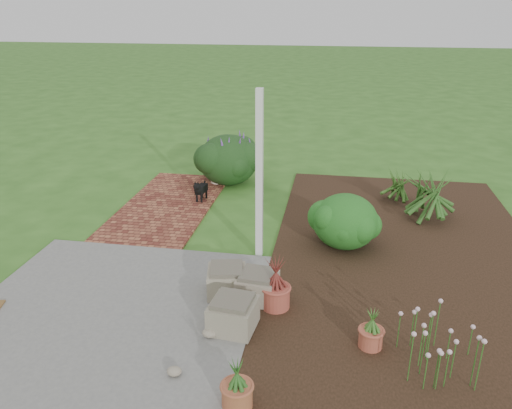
% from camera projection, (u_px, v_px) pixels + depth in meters
% --- Properties ---
extents(ground, '(80.00, 80.00, 0.00)m').
position_uv_depth(ground, '(239.00, 256.00, 7.52)').
color(ground, '#305F1E').
rests_on(ground, ground).
extents(concrete_patio, '(3.50, 3.50, 0.04)m').
position_uv_depth(concrete_patio, '(110.00, 313.00, 6.11)').
color(concrete_patio, slate).
rests_on(concrete_patio, ground).
extents(brick_path, '(1.60, 3.50, 0.04)m').
position_uv_depth(brick_path, '(168.00, 205.00, 9.37)').
color(brick_path, maroon).
rests_on(brick_path, ground).
extents(garden_bed, '(4.00, 7.00, 0.03)m').
position_uv_depth(garden_bed, '(406.00, 253.00, 7.58)').
color(garden_bed, black).
rests_on(garden_bed, ground).
extents(veranda_post, '(0.10, 0.10, 2.50)m').
position_uv_depth(veranda_post, '(259.00, 177.00, 7.09)').
color(veranda_post, white).
rests_on(veranda_post, ground).
extents(stone_trough_near, '(0.56, 0.56, 0.34)m').
position_uv_depth(stone_trough_near, '(233.00, 315.00, 5.75)').
color(stone_trough_near, '#736D58').
rests_on(stone_trough_near, concrete_patio).
extents(stone_trough_mid, '(0.52, 0.52, 0.32)m').
position_uv_depth(stone_trough_mid, '(258.00, 287.00, 6.33)').
color(stone_trough_mid, gray).
rests_on(stone_trough_mid, concrete_patio).
extents(stone_trough_far, '(0.58, 0.58, 0.33)m').
position_uv_depth(stone_trough_far, '(227.00, 282.00, 6.45)').
color(stone_trough_far, gray).
rests_on(stone_trough_far, concrete_patio).
extents(black_dog, '(0.19, 0.47, 0.40)m').
position_uv_depth(black_dog, '(200.00, 189.00, 9.44)').
color(black_dog, black).
rests_on(black_dog, brick_path).
extents(cream_ceramic_urn, '(0.36, 0.36, 0.39)m').
position_uv_depth(cream_ceramic_urn, '(218.00, 173.00, 10.44)').
color(cream_ceramic_urn, beige).
rests_on(cream_ceramic_urn, brick_path).
extents(evergreen_shrub, '(1.06, 1.06, 0.85)m').
position_uv_depth(evergreen_shrub, '(345.00, 220.00, 7.65)').
color(evergreen_shrub, '#144314').
rests_on(evergreen_shrub, garden_bed).
extents(agapanthus_clump_back, '(1.36, 1.36, 1.03)m').
position_uv_depth(agapanthus_clump_back, '(428.00, 190.00, 8.60)').
color(agapanthus_clump_back, '#1B4114').
rests_on(agapanthus_clump_back, garden_bed).
extents(agapanthus_clump_front, '(0.97, 0.97, 0.69)m').
position_uv_depth(agapanthus_clump_front, '(397.00, 183.00, 9.43)').
color(agapanthus_clump_front, '#124413').
rests_on(agapanthus_clump_front, garden_bed).
extents(pink_flower_patch, '(1.11, 1.11, 0.58)m').
position_uv_depth(pink_flower_patch, '(439.00, 346.00, 5.05)').
color(pink_flower_patch, '#113D0F').
rests_on(pink_flower_patch, garden_bed).
extents(terracotta_pot_bronze, '(0.39, 0.39, 0.28)m').
position_uv_depth(terracotta_pot_bronze, '(276.00, 297.00, 6.17)').
color(terracotta_pot_bronze, '#A34737').
rests_on(terracotta_pot_bronze, garden_bed).
extents(terracotta_pot_small_left, '(0.32, 0.32, 0.22)m').
position_uv_depth(terracotta_pot_small_left, '(371.00, 338.00, 5.47)').
color(terracotta_pot_small_left, '#AA5039').
rests_on(terracotta_pot_small_left, garden_bed).
extents(terracotta_pot_small_right, '(0.31, 0.31, 0.25)m').
position_uv_depth(terracotta_pot_small_right, '(237.00, 396.00, 4.65)').
color(terracotta_pot_small_right, '#A15336').
rests_on(terracotta_pot_small_right, garden_bed).
extents(purple_flowering_bush, '(1.49, 1.49, 1.06)m').
position_uv_depth(purple_flowering_bush, '(228.00, 158.00, 10.42)').
color(purple_flowering_bush, black).
rests_on(purple_flowering_bush, ground).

